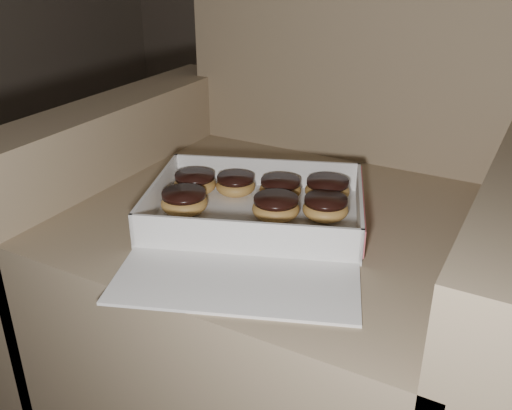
% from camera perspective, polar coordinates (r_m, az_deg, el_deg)
% --- Properties ---
extents(armchair, '(0.98, 0.82, 1.02)m').
position_cam_1_polar(armchair, '(1.23, 3.90, -4.62)').
color(armchair, '#927C5D').
rests_on(armchair, floor).
extents(bakery_box, '(0.51, 0.55, 0.07)m').
position_cam_1_polar(bakery_box, '(1.02, -0.14, -1.73)').
color(bakery_box, white).
rests_on(bakery_box, armchair).
extents(donut_a, '(0.08, 0.08, 0.04)m').
position_cam_1_polar(donut_a, '(1.13, -2.05, 2.06)').
color(donut_a, gold).
rests_on(donut_a, bakery_box).
extents(donut_b, '(0.09, 0.09, 0.04)m').
position_cam_1_polar(donut_b, '(1.11, 7.14, 1.56)').
color(donut_b, gold).
rests_on(donut_b, bakery_box).
extents(donut_c, '(0.08, 0.08, 0.04)m').
position_cam_1_polar(donut_c, '(1.04, 6.96, -0.27)').
color(donut_c, gold).
rests_on(donut_c, bakery_box).
extents(donut_d, '(0.08, 0.08, 0.04)m').
position_cam_1_polar(donut_d, '(1.14, -6.12, 2.21)').
color(donut_d, gold).
rests_on(donut_d, bakery_box).
extents(donut_e, '(0.08, 0.08, 0.04)m').
position_cam_1_polar(donut_e, '(1.11, 2.45, 1.67)').
color(donut_e, gold).
rests_on(donut_e, bakery_box).
extents(donut_f, '(0.09, 0.09, 0.04)m').
position_cam_1_polar(donut_f, '(1.03, 1.99, -0.24)').
color(donut_f, gold).
rests_on(donut_f, bakery_box).
extents(donut_g, '(0.09, 0.09, 0.04)m').
position_cam_1_polar(donut_g, '(1.06, -7.19, 0.33)').
color(donut_g, gold).
rests_on(donut_g, bakery_box).
extents(crumb_a, '(0.01, 0.01, 0.00)m').
position_cam_1_polar(crumb_a, '(0.97, 8.10, -3.82)').
color(crumb_a, black).
rests_on(crumb_a, bakery_box).
extents(crumb_b, '(0.01, 0.01, 0.00)m').
position_cam_1_polar(crumb_b, '(0.95, -1.08, -4.12)').
color(crumb_b, black).
rests_on(crumb_b, bakery_box).
extents(crumb_c, '(0.01, 0.01, 0.00)m').
position_cam_1_polar(crumb_c, '(1.02, -5.77, -1.96)').
color(crumb_c, black).
rests_on(crumb_c, bakery_box).
extents(crumb_d, '(0.01, 0.01, 0.00)m').
position_cam_1_polar(crumb_d, '(0.99, -2.33, -2.83)').
color(crumb_d, black).
rests_on(crumb_d, bakery_box).
extents(crumb_e, '(0.01, 0.01, 0.00)m').
position_cam_1_polar(crumb_e, '(1.03, -6.63, -1.88)').
color(crumb_e, black).
rests_on(crumb_e, bakery_box).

